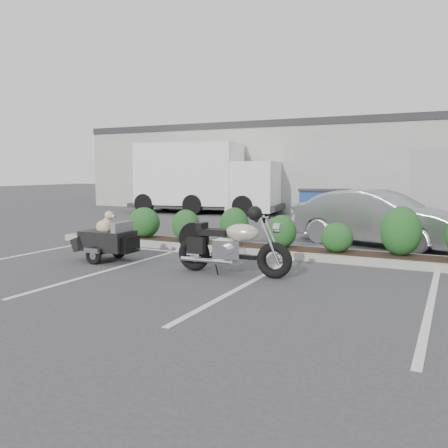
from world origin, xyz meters
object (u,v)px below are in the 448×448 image
at_px(pet_trailer, 107,240).
at_px(sedan, 378,218).
at_px(dumpster, 324,206).
at_px(delivery_truck, 205,180).
at_px(motorcycle, 232,246).

distance_m(pet_trailer, sedan, 6.36).
bearing_deg(dumpster, pet_trailer, -121.11).
bearing_deg(delivery_truck, dumpster, -26.02).
distance_m(motorcycle, delivery_truck, 12.32).
height_order(pet_trailer, sedan, sedan).
relative_size(dumpster, delivery_truck, 0.31).
height_order(motorcycle, dumpster, motorcycle).
distance_m(dumpster, delivery_truck, 6.04).
xyz_separation_m(motorcycle, dumpster, (-0.59, 8.68, 0.11)).
bearing_deg(motorcycle, sedan, 66.35).
relative_size(motorcycle, sedan, 0.53).
relative_size(motorcycle, dumpster, 1.04).
bearing_deg(sedan, pet_trailer, 150.95).
bearing_deg(delivery_truck, motorcycle, -67.01).
xyz_separation_m(motorcycle, delivery_truck, (-6.27, 10.56, 0.94)).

